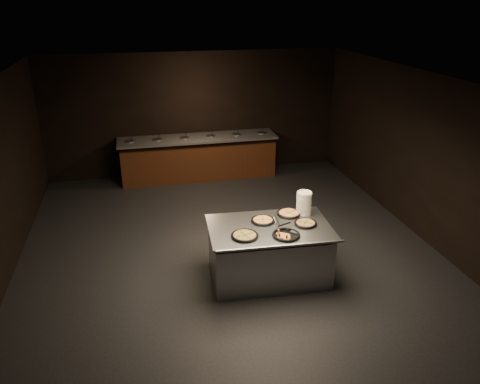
{
  "coord_description": "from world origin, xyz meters",
  "views": [
    {
      "loc": [
        -1.39,
        -6.95,
        4.11
      ],
      "look_at": [
        0.27,
        0.3,
        0.94
      ],
      "focal_mm": 35.0,
      "sensor_mm": 36.0,
      "label": 1
    }
  ],
  "objects": [
    {
      "name": "room",
      "position": [
        0.0,
        0.0,
        1.45
      ],
      "size": [
        7.02,
        8.02,
        2.92
      ],
      "color": "black",
      "rests_on": "ground"
    },
    {
      "name": "salad_bar",
      "position": [
        0.0,
        3.56,
        0.44
      ],
      "size": [
        3.7,
        0.83,
        1.18
      ],
      "color": "#552314",
      "rests_on": "ground"
    },
    {
      "name": "serving_counter",
      "position": [
        0.44,
        -0.96,
        0.42
      ],
      "size": [
        1.9,
        1.28,
        0.88
      ],
      "rotation": [
        0.0,
        0.0,
        -0.06
      ],
      "color": "#AAACB1",
      "rests_on": "ground"
    },
    {
      "name": "plate_stack",
      "position": [
        1.09,
        -0.63,
        1.06
      ],
      "size": [
        0.24,
        0.24,
        0.36
      ],
      "primitive_type": "cylinder",
      "color": "white",
      "rests_on": "serving_counter"
    },
    {
      "name": "pan_veggie_whole",
      "position": [
        -0.0,
        -1.18,
        0.9
      ],
      "size": [
        0.4,
        0.4,
        0.04
      ],
      "rotation": [
        0.0,
        0.0,
        0.33
      ],
      "color": "black",
      "rests_on": "serving_counter"
    },
    {
      "name": "pan_cheese_whole",
      "position": [
        0.38,
        -0.76,
        0.9
      ],
      "size": [
        0.37,
        0.37,
        0.04
      ],
      "rotation": [
        0.0,
        0.0,
        -0.23
      ],
      "color": "black",
      "rests_on": "serving_counter"
    },
    {
      "name": "pan_cheese_slices_a",
      "position": [
        0.85,
        -0.62,
        0.9
      ],
      "size": [
        0.38,
        0.38,
        0.04
      ],
      "rotation": [
        0.0,
        0.0,
        0.47
      ],
      "color": "black",
      "rests_on": "serving_counter"
    },
    {
      "name": "pan_cheese_slices_b",
      "position": [
        0.59,
        -1.29,
        0.9
      ],
      "size": [
        0.41,
        0.41,
        0.04
      ],
      "rotation": [
        0.0,
        0.0,
        2.6
      ],
      "color": "black",
      "rests_on": "serving_counter"
    },
    {
      "name": "pan_veggie_slices",
      "position": [
        0.99,
        -1.01,
        0.9
      ],
      "size": [
        0.34,
        0.34,
        0.04
      ],
      "rotation": [
        0.0,
        0.0,
        -0.62
      ],
      "color": "black",
      "rests_on": "serving_counter"
    },
    {
      "name": "server_left",
      "position": [
        0.55,
        -0.87,
        0.95
      ],
      "size": [
        0.1,
        0.3,
        0.14
      ],
      "rotation": [
        0.0,
        0.0,
        1.76
      ],
      "color": "#AAACB1",
      "rests_on": "serving_counter"
    },
    {
      "name": "server_right",
      "position": [
        0.65,
        -1.15,
        0.96
      ],
      "size": [
        0.28,
        0.25,
        0.17
      ],
      "rotation": [
        0.0,
        0.0,
        -0.68
      ],
      "color": "#AAACB1",
      "rests_on": "serving_counter"
    }
  ]
}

